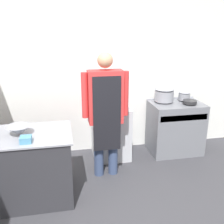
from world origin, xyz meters
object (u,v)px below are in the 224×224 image
plastic_tub (26,139)px  stock_pot (164,94)px  stove (175,128)px  saute_pan (190,102)px  fridge_unit (111,132)px  mixing_bowl (19,130)px  person_cook (106,108)px  sauce_pot (184,96)px

plastic_tub → stock_pot: 2.49m
stove → saute_pan: 0.53m
plastic_tub → fridge_unit: bearing=44.4°
stove → mixing_bowl: 2.67m
person_cook → sauce_pot: (1.51, 0.64, -0.06)m
stove → stock_pot: bearing=151.1°
mixing_bowl → stock_pot: size_ratio=0.91×
stove → stock_pot: size_ratio=2.81×
stove → plastic_tub: size_ratio=7.18×
person_cook → fridge_unit: bearing=72.2°
stock_pot → saute_pan: (0.38, -0.22, -0.09)m
stove → saute_pan: size_ratio=3.96×
stove → plastic_tub: 2.66m
sauce_pot → person_cook: bearing=-156.9°
mixing_bowl → plastic_tub: mixing_bowl is taller
plastic_tub → saute_pan: size_ratio=0.55×
person_cook → plastic_tub: person_cook is taller
stock_pot → stove: bearing=-28.9°
fridge_unit → plastic_tub: bearing=-135.6°
stove → sauce_pot: bearing=31.8°
stove → fridge_unit: 1.15m
stove → person_cook: person_cook is taller
fridge_unit → stove: bearing=-1.7°
fridge_unit → saute_pan: saute_pan is taller
mixing_bowl → stove: bearing=20.0°
fridge_unit → saute_pan: bearing=-6.1°
fridge_unit → stock_pot: bearing=4.5°
mixing_bowl → plastic_tub: bearing=-66.0°
person_cook → stock_pot: bearing=29.6°
sauce_pot → fridge_unit: bearing=-176.8°
person_cook → mixing_bowl: 1.19m
mixing_bowl → saute_pan: 2.76m
stock_pot → saute_pan: size_ratio=1.41×
fridge_unit → stock_pot: stock_pot is taller
stove → sauce_pot: (0.18, 0.11, 0.54)m
person_cook → stock_pot: person_cook is taller
stove → mixing_bowl: mixing_bowl is taller
mixing_bowl → stock_pot: (2.26, 1.01, 0.08)m
stove → saute_pan: saute_pan is taller
fridge_unit → mixing_bowl: bearing=-144.6°
plastic_tub → sauce_pot: bearing=26.4°
fridge_unit → mixing_bowl: 1.69m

